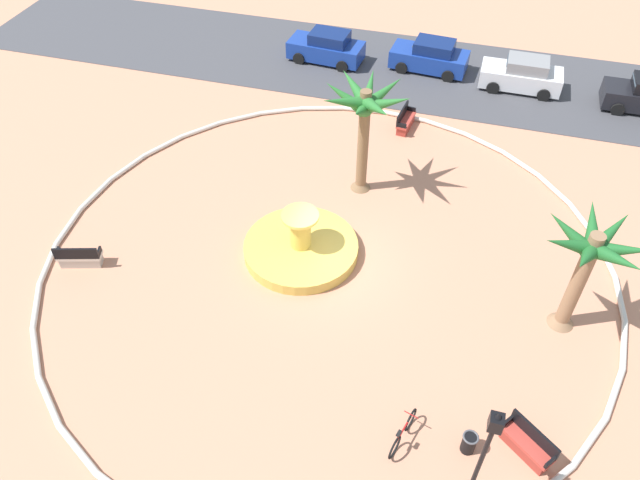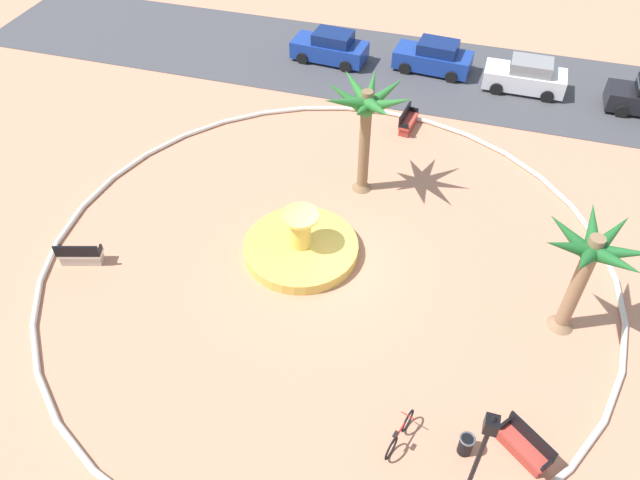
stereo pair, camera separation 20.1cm
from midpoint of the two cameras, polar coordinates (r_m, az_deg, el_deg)
name	(u,v)px [view 1 (the left image)]	position (r m, az deg, el deg)	size (l,w,h in m)	color
ground_plane	(328,262)	(22.63, 0.52, -2.07)	(80.00, 80.00, 0.00)	tan
plaza_curb	(328,260)	(22.56, 0.52, -1.89)	(20.90, 20.90, 0.20)	silver
street_asphalt	(402,69)	(34.34, 7.45, 15.51)	(48.00, 8.00, 0.03)	#424247
fountain	(301,247)	(22.78, -2.04, -0.68)	(4.27, 4.27, 1.92)	gold
palm_tree_near_fountain	(364,111)	(23.69, 3.92, 11.88)	(3.52, 3.50, 4.86)	brown
palm_tree_by_curb	(589,257)	(20.04, 23.56, -1.46)	(3.35, 3.34, 4.35)	#8E6B4C
bench_east	(80,258)	(24.00, -21.71, -1.57)	(1.68, 0.94, 1.00)	beige
bench_west	(527,445)	(18.91, 18.45, -17.68)	(1.57, 1.37, 1.00)	#B73D33
bench_north	(405,122)	(29.42, 7.76, 10.88)	(0.69, 1.65, 1.00)	#B73D33
lamppost	(484,454)	(15.89, 14.65, -18.72)	(0.32, 0.32, 4.41)	black
trash_bin	(469,443)	(18.47, 13.41, -17.91)	(0.46, 0.46, 0.73)	black
bicycle_red_frame	(403,433)	(18.29, 7.40, -17.43)	(0.61, 1.67, 0.94)	black
parked_car_leftmost	(327,47)	(34.57, 0.44, 17.52)	(4.12, 2.16, 1.67)	navy
parked_car_second	(430,57)	(34.14, 10.05, 16.49)	(4.12, 2.16, 1.67)	navy
parked_car_third	(522,75)	(33.54, 18.14, 14.42)	(4.01, 1.94, 1.67)	silver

